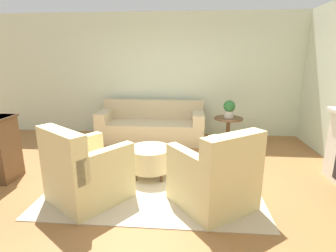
{
  "coord_description": "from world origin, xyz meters",
  "views": [
    {
      "loc": [
        0.5,
        -3.5,
        1.83
      ],
      "look_at": [
        0.15,
        0.55,
        0.75
      ],
      "focal_mm": 28.0,
      "sensor_mm": 36.0,
      "label": 1
    }
  ],
  "objects_px": {
    "couch": "(152,126)",
    "potted_plant_on_side_table": "(229,108)",
    "armchair_right": "(215,178)",
    "armchair_left": "(85,173)",
    "side_table": "(228,127)",
    "ottoman_table": "(150,158)"
  },
  "relations": [
    {
      "from": "couch",
      "to": "armchair_right",
      "type": "distance_m",
      "value": 2.9
    },
    {
      "from": "ottoman_table",
      "to": "side_table",
      "type": "bearing_deg",
      "value": 48.24
    },
    {
      "from": "armchair_left",
      "to": "side_table",
      "type": "xyz_separation_m",
      "value": [
        2.12,
        2.35,
        0.04
      ]
    },
    {
      "from": "couch",
      "to": "armchair_left",
      "type": "relative_size",
      "value": 1.94
    },
    {
      "from": "ottoman_table",
      "to": "armchair_right",
      "type": "bearing_deg",
      "value": -40.16
    },
    {
      "from": "ottoman_table",
      "to": "couch",
      "type": "bearing_deg",
      "value": 97.61
    },
    {
      "from": "armchair_left",
      "to": "ottoman_table",
      "type": "relative_size",
      "value": 1.79
    },
    {
      "from": "couch",
      "to": "armchair_right",
      "type": "xyz_separation_m",
      "value": [
        1.18,
        -2.65,
        0.07
      ]
    },
    {
      "from": "couch",
      "to": "potted_plant_on_side_table",
      "type": "bearing_deg",
      "value": -10.3
    },
    {
      "from": "armchair_left",
      "to": "ottoman_table",
      "type": "height_order",
      "value": "armchair_left"
    },
    {
      "from": "couch",
      "to": "potted_plant_on_side_table",
      "type": "height_order",
      "value": "potted_plant_on_side_table"
    },
    {
      "from": "couch",
      "to": "side_table",
      "type": "relative_size",
      "value": 3.75
    },
    {
      "from": "armchair_left",
      "to": "side_table",
      "type": "relative_size",
      "value": 1.93
    },
    {
      "from": "armchair_right",
      "to": "ottoman_table",
      "type": "distance_m",
      "value": 1.22
    },
    {
      "from": "armchair_left",
      "to": "potted_plant_on_side_table",
      "type": "relative_size",
      "value": 3.27
    },
    {
      "from": "armchair_right",
      "to": "potted_plant_on_side_table",
      "type": "relative_size",
      "value": 3.27
    },
    {
      "from": "armchair_left",
      "to": "ottoman_table",
      "type": "bearing_deg",
      "value": 47.41
    },
    {
      "from": "ottoman_table",
      "to": "potted_plant_on_side_table",
      "type": "xyz_separation_m",
      "value": [
        1.4,
        1.56,
        0.51
      ]
    },
    {
      "from": "side_table",
      "to": "armchair_right",
      "type": "bearing_deg",
      "value": -101.2
    },
    {
      "from": "couch",
      "to": "potted_plant_on_side_table",
      "type": "xyz_separation_m",
      "value": [
        1.65,
        -0.3,
        0.49
      ]
    },
    {
      "from": "armchair_left",
      "to": "potted_plant_on_side_table",
      "type": "xyz_separation_m",
      "value": [
        2.12,
        2.35,
        0.42
      ]
    },
    {
      "from": "armchair_right",
      "to": "ottoman_table",
      "type": "relative_size",
      "value": 1.79
    }
  ]
}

